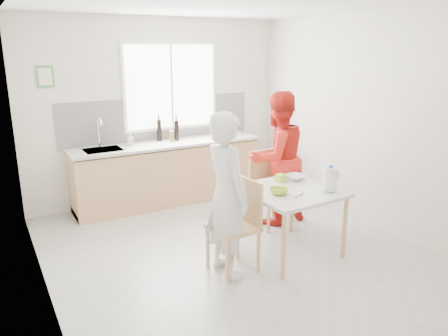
# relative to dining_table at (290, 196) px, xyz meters

# --- Properties ---
(ground) EXTENTS (4.50, 4.50, 0.00)m
(ground) POSITION_rel_dining_table_xyz_m (-0.51, 0.30, -0.68)
(ground) COLOR #B7B7B2
(ground) RESTS_ON ground
(room_shell) EXTENTS (4.50, 4.50, 4.50)m
(room_shell) POSITION_rel_dining_table_xyz_m (-0.51, 0.30, 0.97)
(room_shell) COLOR silver
(room_shell) RESTS_ON ground
(window) EXTENTS (1.50, 0.06, 1.30)m
(window) POSITION_rel_dining_table_xyz_m (-0.31, 2.53, 1.02)
(window) COLOR white
(window) RESTS_ON room_shell
(backsplash) EXTENTS (3.00, 0.02, 0.65)m
(backsplash) POSITION_rel_dining_table_xyz_m (-0.51, 2.54, 0.55)
(backsplash) COLOR white
(backsplash) RESTS_ON room_shell
(picture_frame) EXTENTS (0.22, 0.03, 0.28)m
(picture_frame) POSITION_rel_dining_table_xyz_m (-2.06, 2.54, 1.22)
(picture_frame) COLOR #469B4A
(picture_frame) RESTS_ON room_shell
(kitchen_counter) EXTENTS (2.84, 0.64, 1.37)m
(kitchen_counter) POSITION_rel_dining_table_xyz_m (-0.52, 2.25, -0.26)
(kitchen_counter) COLOR tan
(kitchen_counter) RESTS_ON ground
(dining_table) EXTENTS (1.03, 1.03, 0.76)m
(dining_table) POSITION_rel_dining_table_xyz_m (0.00, 0.00, 0.00)
(dining_table) COLOR silver
(dining_table) RESTS_ON ground
(chair_left) EXTENTS (0.47, 0.47, 0.97)m
(chair_left) POSITION_rel_dining_table_xyz_m (-0.68, -0.03, -0.15)
(chair_left) COLOR tan
(chair_left) RESTS_ON ground
(chair_far) EXTENTS (0.47, 0.47, 0.97)m
(chair_far) POSITION_rel_dining_table_xyz_m (0.31, 0.84, -0.14)
(chair_far) COLOR tan
(chair_far) RESTS_ON ground
(person_white) EXTENTS (0.44, 0.64, 1.69)m
(person_white) POSITION_rel_dining_table_xyz_m (-0.83, -0.04, 0.17)
(person_white) COLOR silver
(person_white) RESTS_ON ground
(person_red) EXTENTS (0.88, 0.70, 1.74)m
(person_red) POSITION_rel_dining_table_xyz_m (0.43, 0.84, 0.19)
(person_red) COLOR red
(person_red) RESTS_ON ground
(bowl_green) EXTENTS (0.21, 0.21, 0.06)m
(bowl_green) POSITION_rel_dining_table_xyz_m (-0.20, -0.06, 0.11)
(bowl_green) COLOR #97C02C
(bowl_green) RESTS_ON dining_table
(bowl_white) EXTENTS (0.24, 0.24, 0.06)m
(bowl_white) POSITION_rel_dining_table_xyz_m (0.29, 0.27, 0.11)
(bowl_white) COLOR silver
(bowl_white) RESTS_ON dining_table
(milk_jug) EXTENTS (0.21, 0.15, 0.27)m
(milk_jug) POSITION_rel_dining_table_xyz_m (0.34, -0.26, 0.22)
(milk_jug) COLOR white
(milk_jug) RESTS_ON dining_table
(green_box) EXTENTS (0.11, 0.11, 0.09)m
(green_box) POSITION_rel_dining_table_xyz_m (0.09, 0.28, 0.12)
(green_box) COLOR #93C72E
(green_box) RESTS_ON dining_table
(spoon) EXTENTS (0.15, 0.07, 0.01)m
(spoon) POSITION_rel_dining_table_xyz_m (-0.07, -0.22, 0.09)
(spoon) COLOR #A5A5AA
(spoon) RESTS_ON dining_table
(cutting_board) EXTENTS (0.36, 0.27, 0.01)m
(cutting_board) POSITION_rel_dining_table_xyz_m (0.44, 2.21, 0.25)
(cutting_board) COLOR #85D130
(cutting_board) RESTS_ON kitchen_counter
(wine_bottle_a) EXTENTS (0.07, 0.07, 0.32)m
(wine_bottle_a) POSITION_rel_dining_table_xyz_m (-0.57, 2.43, 0.40)
(wine_bottle_a) COLOR black
(wine_bottle_a) RESTS_ON kitchen_counter
(wine_bottle_b) EXTENTS (0.07, 0.07, 0.30)m
(wine_bottle_b) POSITION_rel_dining_table_xyz_m (-0.33, 2.33, 0.39)
(wine_bottle_b) COLOR black
(wine_bottle_b) RESTS_ON kitchen_counter
(jar_amber) EXTENTS (0.06, 0.06, 0.16)m
(jar_amber) POSITION_rel_dining_table_xyz_m (-0.42, 2.30, 0.32)
(jar_amber) COLOR olive
(jar_amber) RESTS_ON kitchen_counter
(soap_bottle) EXTENTS (0.10, 0.10, 0.17)m
(soap_bottle) POSITION_rel_dining_table_xyz_m (-1.04, 2.33, 0.33)
(soap_bottle) COLOR #999999
(soap_bottle) RESTS_ON kitchen_counter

